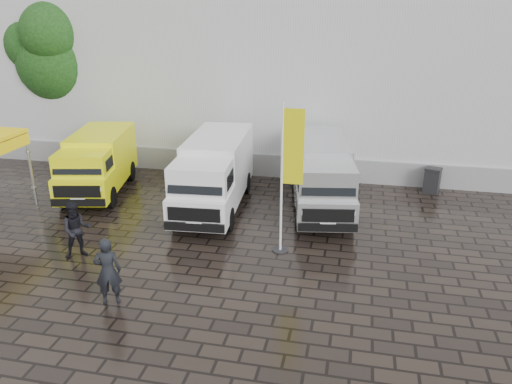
{
  "coord_description": "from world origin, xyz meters",
  "views": [
    {
      "loc": [
        3.12,
        -12.61,
        7.21
      ],
      "look_at": [
        -0.04,
        2.2,
        1.44
      ],
      "focal_mm": 35.0,
      "sensor_mm": 36.0,
      "label": 1
    }
  ],
  "objects_px": {
    "van_yellow": "(98,165)",
    "wheelie_bin": "(432,180)",
    "van_silver": "(321,177)",
    "person_front": "(108,271)",
    "van_white": "(214,175)",
    "flagpole": "(288,173)",
    "person_tent": "(77,230)"
  },
  "relations": [
    {
      "from": "van_yellow",
      "to": "van_silver",
      "type": "bearing_deg",
      "value": -11.33
    },
    {
      "from": "person_front",
      "to": "van_yellow",
      "type": "bearing_deg",
      "value": -81.58
    },
    {
      "from": "van_yellow",
      "to": "wheelie_bin",
      "type": "height_order",
      "value": "van_yellow"
    },
    {
      "from": "person_front",
      "to": "person_tent",
      "type": "bearing_deg",
      "value": -66.49
    },
    {
      "from": "van_silver",
      "to": "person_front",
      "type": "xyz_separation_m",
      "value": [
        -4.66,
        -7.37,
        -0.34
      ]
    },
    {
      "from": "van_silver",
      "to": "wheelie_bin",
      "type": "relative_size",
      "value": 5.67
    },
    {
      "from": "van_silver",
      "to": "person_front",
      "type": "distance_m",
      "value": 8.72
    },
    {
      "from": "van_white",
      "to": "van_silver",
      "type": "relative_size",
      "value": 1.03
    },
    {
      "from": "flagpole",
      "to": "wheelie_bin",
      "type": "distance_m",
      "value": 8.33
    },
    {
      "from": "van_yellow",
      "to": "van_white",
      "type": "relative_size",
      "value": 0.85
    },
    {
      "from": "van_silver",
      "to": "person_front",
      "type": "bearing_deg",
      "value": -132.02
    },
    {
      "from": "flagpole",
      "to": "wheelie_bin",
      "type": "bearing_deg",
      "value": 51.98
    },
    {
      "from": "van_yellow",
      "to": "flagpole",
      "type": "bearing_deg",
      "value": -35.49
    },
    {
      "from": "van_white",
      "to": "van_silver",
      "type": "xyz_separation_m",
      "value": [
        3.84,
        0.76,
        -0.04
      ]
    },
    {
      "from": "wheelie_bin",
      "to": "van_white",
      "type": "bearing_deg",
      "value": -139.09
    },
    {
      "from": "van_yellow",
      "to": "person_front",
      "type": "relative_size",
      "value": 2.79
    },
    {
      "from": "flagpole",
      "to": "person_tent",
      "type": "xyz_separation_m",
      "value": [
        -6.08,
        -1.61,
        -1.7
      ]
    },
    {
      "from": "van_yellow",
      "to": "wheelie_bin",
      "type": "distance_m",
      "value": 13.44
    },
    {
      "from": "wheelie_bin",
      "to": "van_silver",
      "type": "bearing_deg",
      "value": -129.79
    },
    {
      "from": "van_silver",
      "to": "van_white",
      "type": "bearing_deg",
      "value": -178.52
    },
    {
      "from": "van_silver",
      "to": "person_front",
      "type": "height_order",
      "value": "van_silver"
    },
    {
      "from": "van_yellow",
      "to": "flagpole",
      "type": "height_order",
      "value": "flagpole"
    },
    {
      "from": "wheelie_bin",
      "to": "person_tent",
      "type": "bearing_deg",
      "value": -126.52
    },
    {
      "from": "van_white",
      "to": "flagpole",
      "type": "xyz_separation_m",
      "value": [
        3.13,
        -2.88,
        1.28
      ]
    },
    {
      "from": "van_silver",
      "to": "flagpole",
      "type": "height_order",
      "value": "flagpole"
    },
    {
      "from": "flagpole",
      "to": "wheelie_bin",
      "type": "xyz_separation_m",
      "value": [
        4.97,
        6.36,
        -2.06
      ]
    },
    {
      "from": "van_yellow",
      "to": "wheelie_bin",
      "type": "xyz_separation_m",
      "value": [
        13.11,
        2.85,
        -0.66
      ]
    },
    {
      "from": "van_silver",
      "to": "person_tent",
      "type": "distance_m",
      "value": 8.59
    },
    {
      "from": "flagpole",
      "to": "wheelie_bin",
      "type": "relative_size",
      "value": 4.57
    },
    {
      "from": "van_white",
      "to": "van_silver",
      "type": "distance_m",
      "value": 3.91
    },
    {
      "from": "person_tent",
      "to": "person_front",
      "type": "bearing_deg",
      "value": -77.6
    },
    {
      "from": "van_white",
      "to": "person_front",
      "type": "xyz_separation_m",
      "value": [
        -0.83,
        -6.61,
        -0.38
      ]
    }
  ]
}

